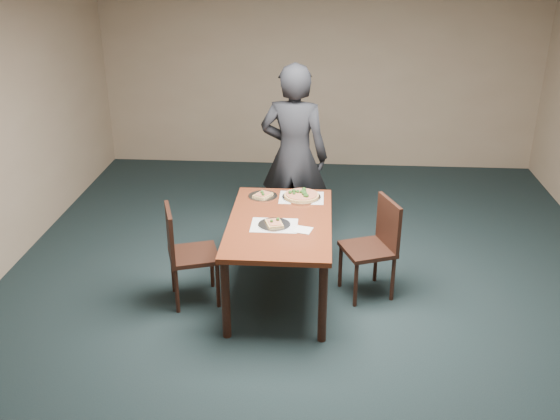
# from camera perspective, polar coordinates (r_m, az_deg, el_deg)

# --- Properties ---
(ground) EXTENTS (8.00, 8.00, 0.00)m
(ground) POSITION_cam_1_polar(r_m,az_deg,el_deg) (5.49, 2.78, -9.85)
(ground) COLOR black
(ground) RESTS_ON ground
(room_shell) EXTENTS (8.00, 8.00, 8.00)m
(room_shell) POSITION_cam_1_polar(r_m,az_deg,el_deg) (4.75, 3.20, 7.90)
(room_shell) COLOR tan
(room_shell) RESTS_ON ground
(dining_table) EXTENTS (0.90, 1.50, 0.75)m
(dining_table) POSITION_cam_1_polar(r_m,az_deg,el_deg) (5.50, -0.00, -1.83)
(dining_table) COLOR #582111
(dining_table) RESTS_ON ground
(chair_far) EXTENTS (0.52, 0.52, 0.91)m
(chair_far) POSITION_cam_1_polar(r_m,az_deg,el_deg) (6.56, 0.98, 1.21)
(chair_far) COLOR black
(chair_far) RESTS_ON ground
(chair_left) EXTENTS (0.53, 0.53, 0.91)m
(chair_left) POSITION_cam_1_polar(r_m,az_deg,el_deg) (5.54, -8.75, -3.58)
(chair_left) COLOR black
(chair_left) RESTS_ON ground
(chair_right) EXTENTS (0.54, 0.54, 0.91)m
(chair_right) POSITION_cam_1_polar(r_m,az_deg,el_deg) (5.67, 8.76, -2.90)
(chair_right) COLOR black
(chair_right) RESTS_ON ground
(diner) EXTENTS (0.76, 0.56, 1.92)m
(diner) POSITION_cam_1_polar(r_m,az_deg,el_deg) (6.42, 1.29, 4.93)
(diner) COLOR black
(diner) RESTS_ON ground
(placemat_main) EXTENTS (0.42, 0.32, 0.00)m
(placemat_main) POSITION_cam_1_polar(r_m,az_deg,el_deg) (5.93, 1.98, 1.13)
(placemat_main) COLOR white
(placemat_main) RESTS_ON dining_table
(placemat_near) EXTENTS (0.40, 0.30, 0.00)m
(placemat_near) POSITION_cam_1_polar(r_m,az_deg,el_deg) (5.37, -0.53, -1.41)
(placemat_near) COLOR white
(placemat_near) RESTS_ON dining_table
(pizza_pan) EXTENTS (0.37, 0.37, 0.07)m
(pizza_pan) POSITION_cam_1_polar(r_m,az_deg,el_deg) (5.93, 1.98, 1.35)
(pizza_pan) COLOR silver
(pizza_pan) RESTS_ON dining_table
(slice_plate_near) EXTENTS (0.28, 0.28, 0.06)m
(slice_plate_near) POSITION_cam_1_polar(r_m,az_deg,el_deg) (5.36, -0.53, -1.28)
(slice_plate_near) COLOR silver
(slice_plate_near) RESTS_ON dining_table
(slice_plate_far) EXTENTS (0.28, 0.28, 0.06)m
(slice_plate_far) POSITION_cam_1_polar(r_m,az_deg,el_deg) (5.95, -1.58, 1.33)
(slice_plate_far) COLOR silver
(slice_plate_far) RESTS_ON dining_table
(napkin) EXTENTS (0.17, 0.17, 0.01)m
(napkin) POSITION_cam_1_polar(r_m,az_deg,el_deg) (5.28, 2.14, -1.84)
(napkin) COLOR white
(napkin) RESTS_ON dining_table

